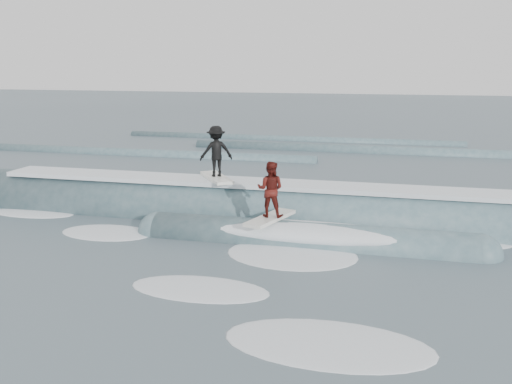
# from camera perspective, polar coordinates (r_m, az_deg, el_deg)

# --- Properties ---
(ground) EXTENTS (160.00, 160.00, 0.00)m
(ground) POSITION_cam_1_polar(r_m,az_deg,el_deg) (15.56, -1.92, -5.62)
(ground) COLOR #384853
(ground) RESTS_ON ground
(breaking_wave) EXTENTS (23.42, 3.93, 2.30)m
(breaking_wave) POSITION_cam_1_polar(r_m,az_deg,el_deg) (18.04, 1.37, -2.89)
(breaking_wave) COLOR #3A5862
(breaking_wave) RESTS_ON ground
(surfer_black) EXTENTS (1.59, 1.96, 1.73)m
(surfer_black) POSITION_cam_1_polar(r_m,az_deg,el_deg) (18.42, -4.00, 3.84)
(surfer_black) COLOR white
(surfer_black) RESTS_ON ground
(surfer_red) EXTENTS (1.13, 2.07, 1.67)m
(surfer_red) POSITION_cam_1_polar(r_m,az_deg,el_deg) (15.86, 1.44, -0.11)
(surfer_red) COLOR silver
(surfer_red) RESTS_ON ground
(whitewater) EXTENTS (16.12, 8.73, 0.10)m
(whitewater) POSITION_cam_1_polar(r_m,az_deg,el_deg) (14.45, -2.84, -7.11)
(whitewater) COLOR white
(whitewater) RESTS_ON ground
(far_swells) EXTENTS (36.22, 8.65, 0.80)m
(far_swells) POSITION_cam_1_polar(r_m,az_deg,el_deg) (32.95, 1.88, 4.22)
(far_swells) COLOR #3A5862
(far_swells) RESTS_ON ground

